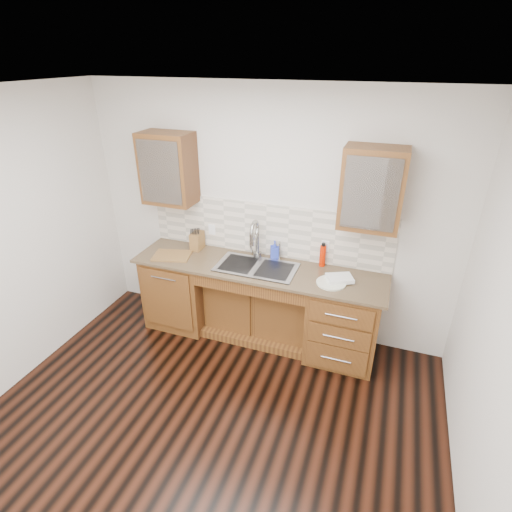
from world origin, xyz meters
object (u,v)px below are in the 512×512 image
(soap_bottle, at_px, (275,250))
(water_bottle, at_px, (323,256))
(knife_block, at_px, (197,241))
(cutting_board, at_px, (172,256))
(plate, at_px, (331,283))

(soap_bottle, height_order, water_bottle, water_bottle)
(knife_block, distance_m, cutting_board, 0.34)
(water_bottle, bearing_deg, knife_block, -177.04)
(plate, relative_size, cutting_board, 0.73)
(cutting_board, bearing_deg, plate, 0.22)
(water_bottle, relative_size, plate, 0.80)
(cutting_board, bearing_deg, knife_block, 55.80)
(water_bottle, distance_m, cutting_board, 1.64)
(soap_bottle, relative_size, water_bottle, 0.85)
(plate, height_order, cutting_board, cutting_board)
(soap_bottle, distance_m, cutting_board, 1.14)
(soap_bottle, height_order, knife_block, knife_block)
(soap_bottle, relative_size, plate, 0.68)
(knife_block, xyz_separation_m, cutting_board, (-0.18, -0.27, -0.09))
(soap_bottle, xyz_separation_m, water_bottle, (0.53, -0.01, 0.02))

